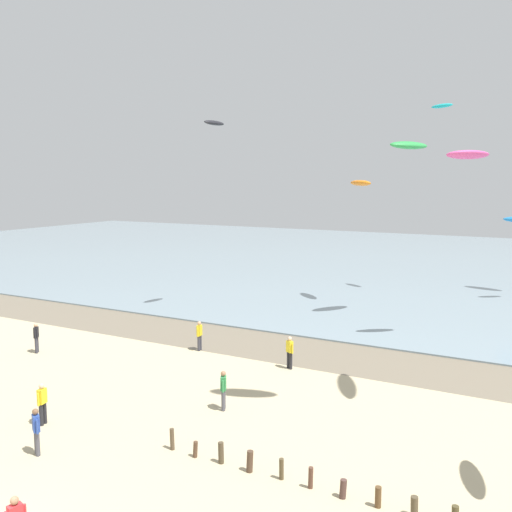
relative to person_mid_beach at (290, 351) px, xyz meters
The scene contains 14 objects.
wet_sand_strip 3.26m from the person_mid_beach, 105.03° to the left, with size 120.00×5.26×0.01m, color #7A6D59.
sea 40.67m from the person_mid_beach, 91.14° to the left, with size 160.00×70.00×0.10m, color #7F939E.
groyne_mid 11.76m from the person_mid_beach, 58.45° to the right, with size 12.09×0.29×0.80m.
person_mid_beach is the anchor object (origin of this frame).
person_by_waterline 5.88m from the person_mid_beach, behind, with size 0.29×0.56×1.71m.
person_left_flank 12.22m from the person_mid_beach, 118.98° to the right, with size 0.29×0.56×1.71m.
person_right_flank 13.20m from the person_mid_beach, 108.20° to the right, with size 0.50×0.38×1.71m.
person_far_down_beach 14.39m from the person_mid_beach, 162.83° to the right, with size 0.39×0.48×1.71m.
person_trailing_behind 6.09m from the person_mid_beach, 92.82° to the right, with size 0.35×0.52×1.71m.
kite_aloft_5 18.58m from the person_mid_beach, 95.61° to the left, with size 2.73×0.87×0.44m, color orange.
kite_aloft_6 14.97m from the person_mid_beach, 49.56° to the left, with size 2.57×0.82×0.41m, color #E54C99.
kite_aloft_7 17.12m from the person_mid_beach, 77.66° to the left, with size 3.18×1.02×0.51m, color green.
kite_aloft_8 27.01m from the person_mid_beach, 82.13° to the left, with size 2.08×0.66×0.33m, color #19B2B7.
kite_aloft_9 18.39m from the person_mid_beach, 138.72° to the left, with size 2.00×0.64×0.32m, color black.
Camera 1 is at (12.36, -7.84, 9.70)m, focal length 39.24 mm.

